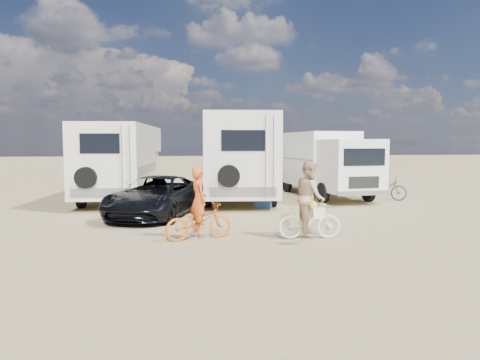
{
  "coord_description": "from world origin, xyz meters",
  "views": [
    {
      "loc": [
        -2.56,
        -12.05,
        2.44
      ],
      "look_at": [
        -0.58,
        1.37,
        1.3
      ],
      "focal_mm": 33.18,
      "sensor_mm": 36.0,
      "label": 1
    }
  ],
  "objects": [
    {
      "name": "box_truck",
      "position": [
        4.17,
        7.26,
        1.46
      ],
      "size": [
        2.93,
        7.25,
        2.93
      ],
      "primitive_type": null,
      "rotation": [
        0.0,
        0.0,
        0.09
      ],
      "color": "white",
      "rests_on": "ground"
    },
    {
      "name": "bike_man",
      "position": [
        -1.98,
        -0.96,
        0.46
      ],
      "size": [
        1.84,
        1.09,
        0.91
      ],
      "primitive_type": "imported",
      "rotation": [
        0.0,
        0.0,
        1.87
      ],
      "color": "#CF560B",
      "rests_on": "ground"
    },
    {
      "name": "rider_woman",
      "position": [
        0.82,
        -1.31,
        0.91
      ],
      "size": [
        0.76,
        0.94,
        1.81
      ],
      "primitive_type": "imported",
      "rotation": [
        0.0,
        0.0,
        1.48
      ],
      "color": "tan",
      "rests_on": "ground"
    },
    {
      "name": "cooler",
      "position": [
        0.71,
        4.05,
        0.23
      ],
      "size": [
        0.71,
        0.63,
        0.47
      ],
      "primitive_type": "cube",
      "rotation": [
        0.0,
        0.0,
        -0.43
      ],
      "color": "#284E97",
      "rests_on": "ground"
    },
    {
      "name": "bike_parked",
      "position": [
        6.2,
        5.6,
        0.51
      ],
      "size": [
        2.02,
        1.5,
        1.01
      ],
      "primitive_type": "imported",
      "rotation": [
        0.0,
        0.0,
        1.09
      ],
      "color": "#292B29",
      "rests_on": "ground"
    },
    {
      "name": "bike_woman",
      "position": [
        0.82,
        -1.31,
        0.48
      ],
      "size": [
        1.63,
        0.59,
        0.96
      ],
      "primitive_type": "imported",
      "rotation": [
        0.0,
        0.0,
        1.48
      ],
      "color": "beige",
      "rests_on": "ground"
    },
    {
      "name": "dark_suv",
      "position": [
        -3.17,
        2.81,
        0.67
      ],
      "size": [
        3.69,
        5.26,
        1.33
      ],
      "primitive_type": "imported",
      "rotation": [
        0.0,
        0.0,
        -0.34
      ],
      "color": "black",
      "rests_on": "ground"
    },
    {
      "name": "ground",
      "position": [
        0.0,
        0.0,
        0.0
      ],
      "size": [
        140.0,
        140.0,
        0.0
      ],
      "primitive_type": "plane",
      "color": "tan",
      "rests_on": "ground"
    },
    {
      "name": "rider_man",
      "position": [
        -1.98,
        -0.96,
        0.83
      ],
      "size": [
        0.56,
        0.7,
        1.66
      ],
      "primitive_type": "imported",
      "rotation": [
        0.0,
        0.0,
        1.87
      ],
      "color": "#D3531D",
      "rests_on": "ground"
    },
    {
      "name": "crate",
      "position": [
        1.37,
        1.91,
        0.18
      ],
      "size": [
        0.56,
        0.56,
        0.35
      ],
      "primitive_type": "cube",
      "rotation": [
        0.0,
        0.0,
        -0.34
      ],
      "color": "#9C8655",
      "rests_on": "ground"
    },
    {
      "name": "rv_main",
      "position": [
        0.13,
        6.81,
        1.77
      ],
      "size": [
        3.45,
        8.07,
        3.55
      ],
      "primitive_type": null,
      "rotation": [
        0.0,
        0.0,
        -0.1
      ],
      "color": "silver",
      "rests_on": "ground"
    },
    {
      "name": "rv_left",
      "position": [
        -4.78,
        7.27,
        1.58
      ],
      "size": [
        3.03,
        7.57,
        3.17
      ],
      "primitive_type": null,
      "rotation": [
        0.0,
        0.0,
        -0.08
      ],
      "color": "beige",
      "rests_on": "ground"
    }
  ]
}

